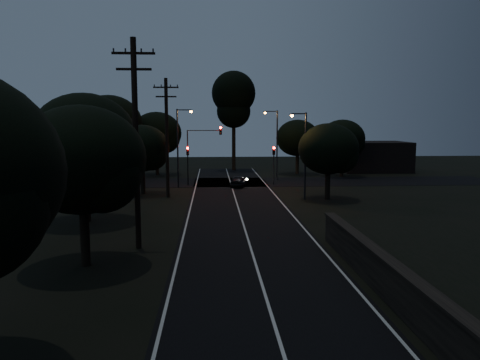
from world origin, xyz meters
TOP-DOWN VIEW (x-y plane):
  - road_surface at (0.00, 31.12)m, footprint 60.00×70.00m
  - utility_pole_mid at (-6.00, 15.00)m, footprint 2.20×0.30m
  - utility_pole_far at (-6.00, 32.00)m, footprint 2.20×0.30m
  - tree_left_b at (-7.79, 11.88)m, footprint 5.90×5.90m
  - tree_left_c at (-10.26, 21.86)m, footprint 6.83×6.83m
  - tree_left_d at (-8.32, 33.90)m, footprint 5.09×5.09m
  - tree_far_nw at (-8.78, 49.87)m, footprint 6.29×6.29m
  - tree_far_w at (-13.73, 45.84)m, footprint 7.70×7.70m
  - tree_far_ne at (9.20, 49.89)m, footprint 5.53×5.53m
  - tree_far_e at (14.19, 46.89)m, footprint 5.51×5.51m
  - tree_right_a at (8.18, 29.90)m, footprint 5.20×5.20m
  - tall_pine at (1.00, 55.00)m, footprint 5.99×5.99m
  - building_left at (-20.00, 52.00)m, footprint 10.00×8.00m
  - building_right at (20.00, 53.00)m, footprint 9.00×7.00m
  - signal_left at (-4.60, 39.99)m, footprint 0.28×0.35m
  - signal_right at (4.60, 39.99)m, footprint 0.28×0.35m
  - signal_mast at (-2.91, 39.99)m, footprint 3.70×0.35m
  - streetlight_a at (-5.31, 38.00)m, footprint 1.66×0.26m
  - streetlight_b at (5.31, 44.00)m, footprint 1.66×0.26m
  - streetlight_c at (5.83, 30.00)m, footprint 1.46×0.26m
  - car at (0.74, 38.36)m, footprint 2.15×3.67m

SIDE VIEW (x-z plane):
  - road_surface at x=0.00m, z-range 0.00..0.03m
  - car at x=0.74m, z-range 0.00..1.17m
  - building_right at x=20.00m, z-range 0.00..4.00m
  - building_left at x=-20.00m, z-range 0.00..4.40m
  - signal_left at x=-4.60m, z-range 0.79..4.89m
  - signal_right at x=4.60m, z-range 0.79..4.89m
  - tree_left_d at x=-8.32m, z-range 0.95..7.41m
  - tree_right_a at x=8.18m, z-range 0.98..7.58m
  - signal_mast at x=-2.91m, z-range 1.21..7.46m
  - streetlight_c at x=5.83m, z-range 0.60..8.10m
  - tree_far_ne at x=9.20m, z-range 1.03..8.02m
  - tree_far_e at x=14.19m, z-range 1.03..8.03m
  - streetlight_a at x=-5.31m, z-range 0.64..8.64m
  - streetlight_b at x=5.31m, z-range 0.64..8.64m
  - tree_left_b at x=-7.79m, z-range 1.12..8.62m
  - tree_far_nw at x=-8.78m, z-range 1.17..9.14m
  - utility_pole_far at x=-6.00m, z-range 0.23..10.73m
  - tree_left_c at x=-10.26m, z-range 1.27..9.90m
  - utility_pole_mid at x=-6.00m, z-range 0.24..11.24m
  - tree_far_w at x=-13.73m, z-range 1.47..11.29m
  - tall_pine at x=1.00m, z-range 3.00..16.61m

